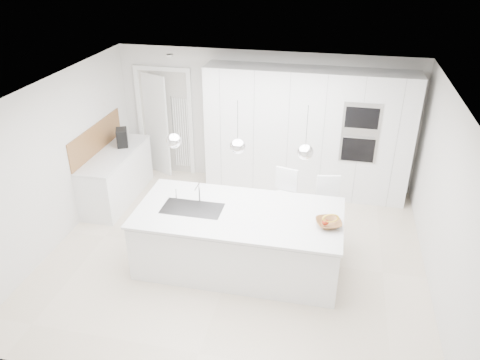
% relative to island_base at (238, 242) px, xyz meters
% --- Properties ---
extents(floor, '(5.50, 5.50, 0.00)m').
position_rel_island_base_xyz_m(floor, '(-0.10, 0.30, -0.43)').
color(floor, beige).
rests_on(floor, ground).
extents(wall_back, '(5.50, 0.00, 5.50)m').
position_rel_island_base_xyz_m(wall_back, '(-0.10, 2.80, 0.82)').
color(wall_back, silver).
rests_on(wall_back, ground).
extents(wall_left, '(0.00, 5.00, 5.00)m').
position_rel_island_base_xyz_m(wall_left, '(-2.85, 0.30, 0.82)').
color(wall_left, silver).
rests_on(wall_left, ground).
extents(ceiling, '(5.50, 5.50, 0.00)m').
position_rel_island_base_xyz_m(ceiling, '(-0.10, 0.30, 2.07)').
color(ceiling, white).
rests_on(ceiling, wall_back).
extents(tall_cabinets, '(3.60, 0.60, 2.30)m').
position_rel_island_base_xyz_m(tall_cabinets, '(0.70, 2.50, 0.72)').
color(tall_cabinets, white).
rests_on(tall_cabinets, floor).
extents(oven_stack, '(0.62, 0.04, 1.05)m').
position_rel_island_base_xyz_m(oven_stack, '(1.60, 2.19, 0.92)').
color(oven_stack, '#A5A5A8').
rests_on(oven_stack, tall_cabinets).
extents(doorway_frame, '(1.11, 0.08, 2.13)m').
position_rel_island_base_xyz_m(doorway_frame, '(-2.05, 2.77, 0.59)').
color(doorway_frame, white).
rests_on(doorway_frame, floor).
extents(hallway_door, '(0.76, 0.38, 2.00)m').
position_rel_island_base_xyz_m(hallway_door, '(-2.30, 2.72, 0.57)').
color(hallway_door, white).
rests_on(hallway_door, floor).
extents(radiator, '(0.32, 0.04, 1.40)m').
position_rel_island_base_xyz_m(radiator, '(-1.73, 2.76, 0.42)').
color(radiator, white).
rests_on(radiator, floor).
extents(left_base_cabinets, '(0.60, 1.80, 0.86)m').
position_rel_island_base_xyz_m(left_base_cabinets, '(-2.55, 1.50, 0.00)').
color(left_base_cabinets, white).
rests_on(left_base_cabinets, floor).
extents(left_worktop, '(0.62, 1.82, 0.04)m').
position_rel_island_base_xyz_m(left_worktop, '(-2.55, 1.50, 0.45)').
color(left_worktop, silver).
rests_on(left_worktop, left_base_cabinets).
extents(oak_backsplash, '(0.02, 1.80, 0.50)m').
position_rel_island_base_xyz_m(oak_backsplash, '(-2.84, 1.50, 0.72)').
color(oak_backsplash, '#8F5E31').
rests_on(oak_backsplash, wall_left).
extents(island_base, '(2.80, 1.20, 0.86)m').
position_rel_island_base_xyz_m(island_base, '(0.00, 0.00, 0.00)').
color(island_base, white).
rests_on(island_base, floor).
extents(island_worktop, '(2.84, 1.40, 0.04)m').
position_rel_island_base_xyz_m(island_worktop, '(0.00, 0.05, 0.45)').
color(island_worktop, silver).
rests_on(island_worktop, island_base).
extents(island_sink, '(0.84, 0.44, 0.18)m').
position_rel_island_base_xyz_m(island_sink, '(-0.65, -0.00, 0.39)').
color(island_sink, '#3F3F42').
rests_on(island_sink, island_worktop).
extents(island_tap, '(0.02, 0.02, 0.30)m').
position_rel_island_base_xyz_m(island_tap, '(-0.60, 0.20, 0.62)').
color(island_tap, white).
rests_on(island_tap, island_worktop).
extents(pendant_left, '(0.20, 0.20, 0.20)m').
position_rel_island_base_xyz_m(pendant_left, '(-0.85, -0.00, 1.47)').
color(pendant_left, white).
rests_on(pendant_left, ceiling).
extents(pendant_mid, '(0.20, 0.20, 0.20)m').
position_rel_island_base_xyz_m(pendant_mid, '(-0.00, -0.00, 1.47)').
color(pendant_mid, white).
rests_on(pendant_mid, ceiling).
extents(pendant_right, '(0.20, 0.20, 0.20)m').
position_rel_island_base_xyz_m(pendant_right, '(0.85, -0.00, 1.47)').
color(pendant_right, white).
rests_on(pendant_right, ceiling).
extents(fruit_bowl, '(0.41, 0.41, 0.08)m').
position_rel_island_base_xyz_m(fruit_bowl, '(1.22, -0.05, 0.51)').
color(fruit_bowl, '#8F5E31').
rests_on(fruit_bowl, island_worktop).
extents(espresso_machine, '(0.29, 0.34, 0.31)m').
position_rel_island_base_xyz_m(espresso_machine, '(-2.53, 1.84, 0.63)').
color(espresso_machine, black).
rests_on(espresso_machine, left_worktop).
extents(bar_stool_left, '(0.48, 0.59, 1.12)m').
position_rel_island_base_xyz_m(bar_stool_left, '(0.53, 0.91, 0.13)').
color(bar_stool_left, white).
rests_on(bar_stool_left, floor).
extents(bar_stool_right, '(0.47, 0.58, 1.12)m').
position_rel_island_base_xyz_m(bar_stool_right, '(1.17, 0.81, 0.13)').
color(bar_stool_right, white).
rests_on(bar_stool_right, floor).
extents(apple_a, '(0.07, 0.07, 0.07)m').
position_rel_island_base_xyz_m(apple_a, '(1.19, -0.07, 0.54)').
color(apple_a, '#A42A16').
rests_on(apple_a, fruit_bowl).
extents(apple_b, '(0.07, 0.07, 0.07)m').
position_rel_island_base_xyz_m(apple_b, '(1.17, -0.08, 0.54)').
color(apple_b, '#A42A16').
rests_on(apple_b, fruit_bowl).
extents(banana_bunch, '(0.25, 0.18, 0.23)m').
position_rel_island_base_xyz_m(banana_bunch, '(1.24, -0.05, 0.59)').
color(banana_bunch, gold).
rests_on(banana_bunch, fruit_bowl).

